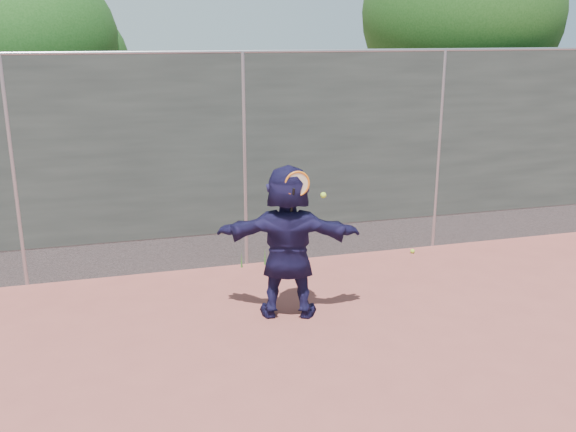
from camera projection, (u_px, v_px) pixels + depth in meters
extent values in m
plane|color=#9E4C42|center=(323.00, 386.00, 6.12)|extent=(80.00, 80.00, 0.00)
imported|color=#19153B|center=(288.00, 241.00, 7.45)|extent=(1.78, 0.99, 1.83)
sphere|color=#B1E132|center=(412.00, 251.00, 9.78)|extent=(0.07, 0.07, 0.07)
cube|color=#38423D|center=(244.00, 145.00, 8.87)|extent=(20.00, 0.04, 2.50)
cube|color=slate|center=(246.00, 247.00, 9.29)|extent=(20.00, 0.03, 0.50)
cylinder|color=gray|center=(242.00, 52.00, 8.52)|extent=(20.00, 0.05, 0.05)
cylinder|color=gray|center=(14.00, 175.00, 8.17)|extent=(0.06, 0.06, 3.00)
cylinder|color=gray|center=(245.00, 162.00, 8.94)|extent=(0.06, 0.06, 3.00)
cylinder|color=gray|center=(438.00, 152.00, 9.72)|extent=(0.06, 0.06, 3.00)
torus|color=orange|center=(297.00, 184.00, 7.07)|extent=(0.29, 0.03, 0.29)
cylinder|color=beige|center=(297.00, 184.00, 7.07)|extent=(0.25, 0.01, 0.25)
cylinder|color=black|center=(292.00, 201.00, 7.14)|extent=(0.03, 0.13, 0.33)
sphere|color=#B1E132|center=(323.00, 195.00, 7.20)|extent=(0.07, 0.07, 0.07)
cylinder|color=#382314|center=(452.00, 138.00, 12.20)|extent=(0.28, 0.28, 2.60)
sphere|color=#23561C|center=(462.00, 12.00, 11.56)|extent=(3.60, 3.60, 3.60)
sphere|color=#23561C|center=(489.00, 33.00, 12.03)|extent=(2.52, 2.52, 2.52)
cylinder|color=#382314|center=(39.00, 161.00, 11.05)|extent=(0.28, 0.28, 2.20)
sphere|color=#23561C|center=(26.00, 46.00, 10.52)|extent=(3.00, 3.00, 3.00)
sphere|color=#23561C|center=(67.00, 64.00, 10.94)|extent=(2.10, 2.10, 2.10)
cone|color=#387226|center=(265.00, 256.00, 9.28)|extent=(0.03, 0.03, 0.26)
cone|color=#387226|center=(285.00, 252.00, 9.37)|extent=(0.03, 0.03, 0.30)
cone|color=#387226|center=(242.00, 260.00, 9.17)|extent=(0.03, 0.03, 0.22)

